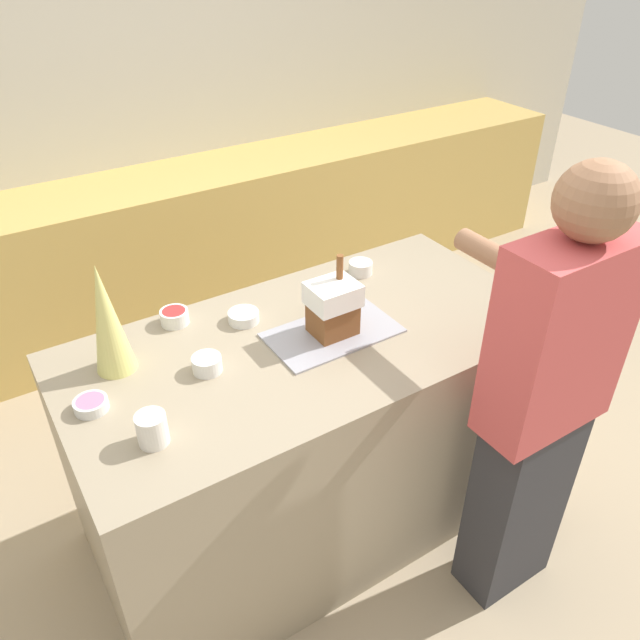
{
  "coord_description": "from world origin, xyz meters",
  "views": [
    {
      "loc": [
        -0.95,
        -1.55,
        2.24
      ],
      "look_at": [
        0.04,
        0.0,
        1.01
      ],
      "focal_mm": 35.0,
      "sensor_mm": 36.0,
      "label": 1
    }
  ],
  "objects_px": {
    "gingerbread_house": "(333,307)",
    "candy_bowl_near_tray_right": "(244,316)",
    "candy_bowl_front_corner": "(174,316)",
    "mug": "(152,429)",
    "person": "(541,405)",
    "candy_bowl_behind_tray": "(207,363)",
    "baking_tray": "(333,333)",
    "candy_bowl_far_left": "(91,404)",
    "decorative_tree": "(107,319)",
    "candy_bowl_beside_tree": "(361,267)"
  },
  "relations": [
    {
      "from": "mug",
      "to": "person",
      "type": "distance_m",
      "value": 1.22
    },
    {
      "from": "candy_bowl_front_corner",
      "to": "candy_bowl_far_left",
      "type": "height_order",
      "value": "candy_bowl_front_corner"
    },
    {
      "from": "person",
      "to": "candy_bowl_front_corner",
      "type": "bearing_deg",
      "value": 130.74
    },
    {
      "from": "baking_tray",
      "to": "decorative_tree",
      "type": "height_order",
      "value": "decorative_tree"
    },
    {
      "from": "decorative_tree",
      "to": "candy_bowl_far_left",
      "type": "relative_size",
      "value": 3.73
    },
    {
      "from": "decorative_tree",
      "to": "person",
      "type": "bearing_deg",
      "value": -37.08
    },
    {
      "from": "gingerbread_house",
      "to": "decorative_tree",
      "type": "height_order",
      "value": "decorative_tree"
    },
    {
      "from": "decorative_tree",
      "to": "candy_bowl_near_tray_right",
      "type": "xyz_separation_m",
      "value": [
        0.48,
        0.02,
        -0.17
      ]
    },
    {
      "from": "candy_bowl_far_left",
      "to": "mug",
      "type": "xyz_separation_m",
      "value": [
        0.11,
        -0.24,
        0.03
      ]
    },
    {
      "from": "candy_bowl_behind_tray",
      "to": "candy_bowl_front_corner",
      "type": "bearing_deg",
      "value": 87.35
    },
    {
      "from": "mug",
      "to": "decorative_tree",
      "type": "bearing_deg",
      "value": 87.53
    },
    {
      "from": "baking_tray",
      "to": "mug",
      "type": "distance_m",
      "value": 0.75
    },
    {
      "from": "person",
      "to": "gingerbread_house",
      "type": "bearing_deg",
      "value": 122.79
    },
    {
      "from": "person",
      "to": "decorative_tree",
      "type": "bearing_deg",
      "value": 142.92
    },
    {
      "from": "candy_bowl_front_corner",
      "to": "candy_bowl_behind_tray",
      "type": "xyz_separation_m",
      "value": [
        -0.01,
        -0.32,
        0.0
      ]
    },
    {
      "from": "baking_tray",
      "to": "candy_bowl_near_tray_right",
      "type": "bearing_deg",
      "value": 133.81
    },
    {
      "from": "candy_bowl_beside_tree",
      "to": "candy_bowl_behind_tray",
      "type": "distance_m",
      "value": 0.85
    },
    {
      "from": "person",
      "to": "mug",
      "type": "bearing_deg",
      "value": 158.53
    },
    {
      "from": "baking_tray",
      "to": "candy_bowl_near_tray_right",
      "type": "xyz_separation_m",
      "value": [
        -0.23,
        0.24,
        0.02
      ]
    },
    {
      "from": "candy_bowl_near_tray_right",
      "to": "mug",
      "type": "distance_m",
      "value": 0.65
    },
    {
      "from": "candy_bowl_beside_tree",
      "to": "mug",
      "type": "bearing_deg",
      "value": -155.86
    },
    {
      "from": "decorative_tree",
      "to": "candy_bowl_beside_tree",
      "type": "height_order",
      "value": "decorative_tree"
    },
    {
      "from": "baking_tray",
      "to": "candy_bowl_far_left",
      "type": "bearing_deg",
      "value": 175.99
    },
    {
      "from": "baking_tray",
      "to": "candy_bowl_behind_tray",
      "type": "relative_size",
      "value": 4.75
    },
    {
      "from": "candy_bowl_behind_tray",
      "to": "person",
      "type": "distance_m",
      "value": 1.1
    },
    {
      "from": "gingerbread_house",
      "to": "candy_bowl_beside_tree",
      "type": "xyz_separation_m",
      "value": [
        0.34,
        0.3,
        -0.08
      ]
    },
    {
      "from": "candy_bowl_far_left",
      "to": "baking_tray",
      "type": "bearing_deg",
      "value": -4.01
    },
    {
      "from": "candy_bowl_far_left",
      "to": "person",
      "type": "relative_size",
      "value": 0.06
    },
    {
      "from": "candy_bowl_far_left",
      "to": "person",
      "type": "bearing_deg",
      "value": -28.68
    },
    {
      "from": "baking_tray",
      "to": "person",
      "type": "xyz_separation_m",
      "value": [
        0.4,
        -0.62,
        -0.07
      ]
    },
    {
      "from": "person",
      "to": "candy_bowl_beside_tree",
      "type": "bearing_deg",
      "value": 93.81
    },
    {
      "from": "gingerbread_house",
      "to": "mug",
      "type": "distance_m",
      "value": 0.75
    },
    {
      "from": "baking_tray",
      "to": "decorative_tree",
      "type": "bearing_deg",
      "value": 162.81
    },
    {
      "from": "baking_tray",
      "to": "candy_bowl_behind_tray",
      "type": "bearing_deg",
      "value": 174.58
    },
    {
      "from": "baking_tray",
      "to": "mug",
      "type": "bearing_deg",
      "value": -166.41
    },
    {
      "from": "baking_tray",
      "to": "person",
      "type": "relative_size",
      "value": 0.28
    },
    {
      "from": "gingerbread_house",
      "to": "candy_bowl_near_tray_right",
      "type": "bearing_deg",
      "value": 133.9
    },
    {
      "from": "candy_bowl_beside_tree",
      "to": "candy_bowl_behind_tray",
      "type": "bearing_deg",
      "value": -162.21
    },
    {
      "from": "decorative_tree",
      "to": "candy_bowl_near_tray_right",
      "type": "height_order",
      "value": "decorative_tree"
    },
    {
      "from": "gingerbread_house",
      "to": "candy_bowl_near_tray_right",
      "type": "relative_size",
      "value": 2.5
    },
    {
      "from": "decorative_tree",
      "to": "person",
      "type": "distance_m",
      "value": 1.42
    },
    {
      "from": "candy_bowl_front_corner",
      "to": "candy_bowl_behind_tray",
      "type": "height_order",
      "value": "candy_bowl_behind_tray"
    },
    {
      "from": "decorative_tree",
      "to": "candy_bowl_near_tray_right",
      "type": "relative_size",
      "value": 3.4
    },
    {
      "from": "gingerbread_house",
      "to": "candy_bowl_beside_tree",
      "type": "relative_size",
      "value": 2.9
    },
    {
      "from": "candy_bowl_near_tray_right",
      "to": "mug",
      "type": "bearing_deg",
      "value": -139.86
    },
    {
      "from": "baking_tray",
      "to": "candy_bowl_behind_tray",
      "type": "distance_m",
      "value": 0.47
    },
    {
      "from": "candy_bowl_front_corner",
      "to": "candy_bowl_near_tray_right",
      "type": "bearing_deg",
      "value": -29.85
    },
    {
      "from": "candy_bowl_beside_tree",
      "to": "candy_bowl_front_corner",
      "type": "relative_size",
      "value": 0.95
    },
    {
      "from": "candy_bowl_behind_tray",
      "to": "mug",
      "type": "relative_size",
      "value": 1.0
    },
    {
      "from": "candy_bowl_beside_tree",
      "to": "person",
      "type": "xyz_separation_m",
      "value": [
        0.06,
        -0.92,
        -0.1
      ]
    }
  ]
}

